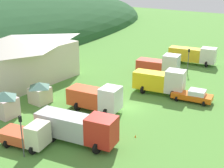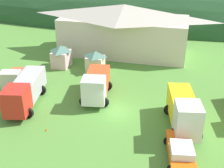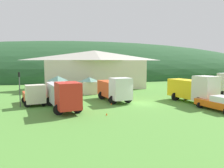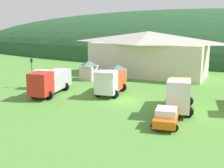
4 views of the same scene
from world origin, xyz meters
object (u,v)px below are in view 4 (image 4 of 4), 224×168
Objects in this scene: light_truck_cream at (46,78)px; traffic_light_west at (32,70)px; depot_building at (148,53)px; crane_truck_red at (50,81)px; play_shed_cream at (117,73)px; traffic_cone_mid_row at (60,106)px; traffic_cone_near_pickup at (96,97)px; heavy_rig_white at (111,81)px; service_pickup_orange at (167,116)px; flatbed_truck_yellow at (179,94)px; play_shed_pink at (89,70)px.

light_truck_cream is 1.29× the size of traffic_light_west.
crane_truck_red is at bearing -110.03° from depot_building.
traffic_cone_mid_row is at bearing -91.46° from play_shed_cream.
play_shed_cream is (-2.24, -7.84, -2.45)m from depot_building.
traffic_cone_near_pickup is (9.24, -2.26, -1.21)m from light_truck_cream.
traffic_light_west reaches higher than play_shed_cream.
traffic_cone_near_pickup is (5.88, 1.20, -1.73)m from crane_truck_red.
depot_building reaches higher than traffic_cone_mid_row.
traffic_light_west is at bearing 173.68° from traffic_cone_near_pickup.
traffic_light_west is 11.24m from traffic_cone_mid_row.
heavy_rig_white is (0.11, -15.20, -2.17)m from depot_building.
crane_truck_red is at bearing -73.09° from heavy_rig_white.
crane_truck_red is 17.16m from service_pickup_orange.
traffic_cone_near_pickup is at bearing -129.38° from service_pickup_orange.
play_shed_cream is 12.56m from traffic_light_west.
service_pickup_orange is 22.52m from traffic_light_west.
heavy_rig_white is at bearing 75.73° from light_truck_cream.
light_truck_cream is 0.73× the size of flatbed_truck_yellow.
traffic_cone_near_pickup is 0.96× the size of traffic_cone_mid_row.
light_truck_cream is at bearing 166.28° from traffic_cone_near_pickup.
traffic_light_west is at bearing -94.34° from heavy_rig_white.
traffic_cone_near_pickup is at bearing -108.77° from flatbed_truck_yellow.
depot_building is at bearing 132.47° from light_truck_cream.
play_shed_pink reaches higher than service_pickup_orange.
crane_truck_red is 1.25× the size of heavy_rig_white.
service_pickup_orange is at bearing -4.92° from traffic_cone_mid_row.
play_shed_cream is 16.19m from flatbed_truck_yellow.
play_shed_pink reaches higher than traffic_cone_near_pickup.
depot_building is 40.39× the size of traffic_cone_near_pickup.
service_pickup_orange is 12.33m from traffic_cone_mid_row.
traffic_light_west reaches higher than flatbed_truck_yellow.
light_truck_cream is 4.85m from crane_truck_red.
service_pickup_orange is 1.31× the size of traffic_light_west.
service_pickup_orange is (19.77, -8.40, -0.38)m from light_truck_cream.
traffic_cone_mid_row is at bearing 31.99° from light_truck_cream.
traffic_light_west is 7.74× the size of traffic_cone_mid_row.
flatbed_truck_yellow is 1.77× the size of traffic_light_west.
traffic_cone_mid_row is (-12.25, 1.05, -0.83)m from service_pickup_orange.
crane_truck_red is 5.95m from traffic_cone_mid_row.
heavy_rig_white reaches higher than light_truck_cream.
traffic_cone_near_pickup is at bearing -56.68° from play_shed_pink.
light_truck_cream is at bearing 135.65° from traffic_cone_mid_row.
depot_building is at bearing -163.67° from flatbed_truck_yellow.
traffic_cone_mid_row reaches higher than traffic_cone_near_pickup.
play_shed_cream is at bearing -143.55° from flatbed_truck_yellow.
service_pickup_orange is at bearing -52.80° from play_shed_cream.
depot_building is at bearing 54.37° from traffic_light_west.
depot_building reaches higher than play_shed_pink.
light_truck_cream reaches higher than traffic_cone_mid_row.
traffic_light_west reaches higher than traffic_cone_near_pickup.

